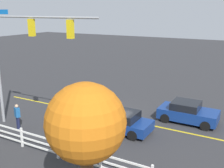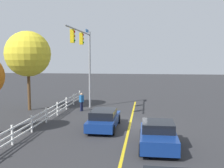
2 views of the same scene
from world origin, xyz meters
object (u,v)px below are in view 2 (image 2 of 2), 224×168
(car_1, at_px, (158,135))
(car_2, at_px, (104,119))
(pedestrian, at_px, (82,101))
(tree_0, at_px, (28,54))

(car_1, relative_size, car_2, 0.87)
(pedestrian, relative_size, tree_0, 0.23)
(tree_0, bearing_deg, pedestrian, -87.74)
(car_2, height_order, tree_0, tree_0)
(car_2, bearing_deg, tree_0, 55.78)
(pedestrian, distance_m, tree_0, 6.60)
(car_1, height_order, tree_0, tree_0)
(car_1, relative_size, pedestrian, 2.33)
(car_1, xyz_separation_m, tree_0, (9.13, 11.54, 4.57))
(car_2, xyz_separation_m, tree_0, (5.55, 7.97, 4.60))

